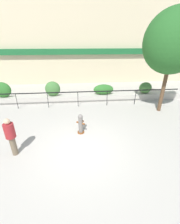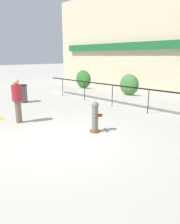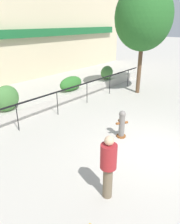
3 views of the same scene
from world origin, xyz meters
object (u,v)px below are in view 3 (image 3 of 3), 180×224
hedge_bush_2 (71,84)px  pedestrian (108,164)px  hedge_bush_1 (6,98)px  hedge_bush_3 (107,73)px  fire_hydrant (122,124)px  street_tree (144,18)px

hedge_bush_2 → pedestrian: size_ratio=0.92×
hedge_bush_1 → pedestrian: pedestrian is taller
hedge_bush_3 → fire_hydrant: (-5.43, -4.60, -0.40)m
hedge_bush_2 → fire_hydrant: bearing=-113.4°
street_tree → pedestrian: street_tree is taller
hedge_bush_1 → hedge_bush_3: (7.39, 0.00, -0.12)m
hedge_bush_3 → street_tree: 4.09m
hedge_bush_3 → street_tree: street_tree is taller
hedge_bush_2 → hedge_bush_3: hedge_bush_3 is taller
hedge_bush_3 → fire_hydrant: size_ratio=0.95×
hedge_bush_1 → pedestrian: size_ratio=0.66×
hedge_bush_1 → pedestrian: bearing=-98.7°
hedge_bush_2 → pedestrian: pedestrian is taller
hedge_bush_1 → hedge_bush_2: 3.95m
hedge_bush_3 → hedge_bush_2: bearing=180.0°
street_tree → fire_hydrant: bearing=-157.6°
hedge_bush_3 → pedestrian: (-8.30, -5.99, 0.04)m
hedge_bush_1 → hedge_bush_3: 7.39m
hedge_bush_3 → street_tree: bearing=-87.7°
hedge_bush_1 → hedge_bush_2: bearing=0.0°
hedge_bush_1 → pedestrian: 6.06m
hedge_bush_2 → fire_hydrant: (-1.98, -4.60, -0.35)m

